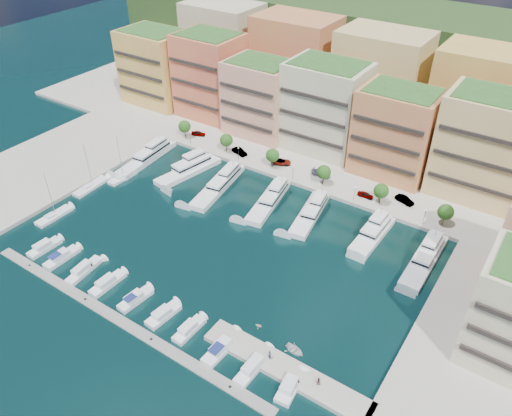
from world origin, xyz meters
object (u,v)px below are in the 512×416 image
(tree_4, at_px, (381,191))
(yacht_4, at_px, (311,212))
(yacht_1, at_px, (190,169))
(cruiser_2, at_px, (84,270))
(car_5, at_px, (405,200))
(tender_1, at_px, (259,325))
(yacht_5, at_px, (373,232))
(car_3, at_px, (321,173))
(cruiser_7, at_px, (221,348))
(person_1, at_px, (318,381))
(tree_5, at_px, (446,212))
(yacht_2, at_px, (220,183))
(tender_2, at_px, (295,350))
(tree_1, at_px, (226,140))
(yacht_3, at_px, (270,198))
(car_0, at_px, (198,133))
(lamppost_3, at_px, (355,191))
(cruiser_9, at_px, (290,387))
(car_1, at_px, (239,152))
(lamppost_1, at_px, (238,152))
(yacht_6, at_px, (426,257))
(person_0, at_px, (270,355))
(tree_2, at_px, (272,155))
(cruiser_1, at_px, (62,258))
(car_2, at_px, (281,162))
(sailboat_1, at_px, (91,187))
(cruiser_6, at_px, (189,330))
(lamppost_2, at_px, (293,170))
(car_4, at_px, (365,195))
(tree_3, at_px, (324,172))
(lamppost_4, at_px, (425,214))
(cruiser_5, at_px, (163,315))
(sailboat_2, at_px, (122,178))
(tree_0, at_px, (184,127))
(cruiser_4, at_px, (135,299))
(sailboat_0, at_px, (54,216))
(cruiser_8, at_px, (254,367))

(tree_4, bearing_deg, yacht_4, -133.10)
(tree_4, xyz_separation_m, yacht_1, (-50.41, -13.95, -3.65))
(cruiser_2, height_order, car_5, car_5)
(tender_1, bearing_deg, yacht_5, -18.65)
(car_3, bearing_deg, tree_4, -101.46)
(cruiser_7, height_order, person_1, person_1)
(tree_5, relative_size, yacht_2, 0.24)
(tree_4, xyz_separation_m, tender_2, (5.19, -50.99, -4.35))
(yacht_4, bearing_deg, tree_1, 159.63)
(yacht_2, relative_size, tender_1, 16.89)
(yacht_3, bearing_deg, car_0, 155.48)
(yacht_1, bearing_deg, lamppost_3, 14.70)
(cruiser_9, bearing_deg, car_1, 131.60)
(lamppost_1, xyz_separation_m, car_0, (-19.47, 5.61, -2.08))
(yacht_6, height_order, person_0, yacht_6)
(tree_5, bearing_deg, yacht_1, -168.14)
(tree_2, distance_m, tree_4, 32.00)
(cruiser_1, height_order, car_2, car_2)
(sailboat_1, bearing_deg, yacht_3, 25.93)
(cruiser_6, relative_size, car_2, 1.29)
(lamppost_2, bearing_deg, car_0, 171.49)
(cruiser_2, bearing_deg, car_4, 56.66)
(tree_3, relative_size, person_1, 3.33)
(cruiser_1, relative_size, car_5, 1.66)
(person_1, bearing_deg, lamppost_1, -77.25)
(yacht_4, height_order, person_0, yacht_4)
(lamppost_4, bearing_deg, tree_3, 175.30)
(cruiser_5, distance_m, cruiser_6, 6.50)
(cruiser_2, distance_m, person_1, 54.95)
(tender_1, bearing_deg, tree_5, -29.38)
(tree_1, xyz_separation_m, sailboat_2, (-15.67, -27.02, -4.43))
(tree_2, bearing_deg, cruiser_6, -72.35)
(sailboat_1, height_order, car_2, sailboat_1)
(yacht_1, bearing_deg, tree_4, 15.47)
(yacht_1, bearing_deg, person_1, -33.47)
(yacht_1, height_order, car_1, yacht_1)
(tender_1, xyz_separation_m, car_2, (-27.39, 52.53, 1.42))
(lamppost_1, height_order, sailboat_1, sailboat_1)
(tree_0, xyz_separation_m, lamppost_1, (22.00, -2.30, -0.92))
(cruiser_5, bearing_deg, car_2, 100.03)
(yacht_2, bearing_deg, sailboat_1, -145.07)
(cruiser_9, bearing_deg, person_1, 36.08)
(yacht_5, xyz_separation_m, cruiser_4, (-31.12, -45.97, -0.64))
(sailboat_0, bearing_deg, cruiser_5, -11.54)
(lamppost_2, xyz_separation_m, yacht_1, (-26.41, -11.65, -2.73))
(tree_0, height_order, yacht_5, tree_0)
(lamppost_3, relative_size, yacht_2, 0.18)
(tree_2, relative_size, car_2, 1.00)
(yacht_1, bearing_deg, yacht_4, 1.09)
(lamppost_3, relative_size, cruiser_8, 0.46)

